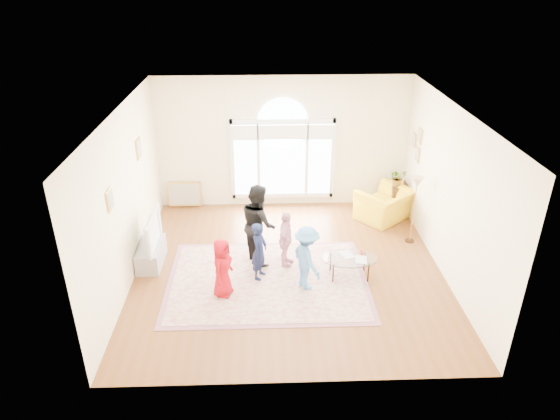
{
  "coord_description": "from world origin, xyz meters",
  "views": [
    {
      "loc": [
        -0.46,
        -8.35,
        5.47
      ],
      "look_at": [
        -0.16,
        0.3,
        1.16
      ],
      "focal_mm": 32.0,
      "sensor_mm": 36.0,
      "label": 1
    }
  ],
  "objects_px": {
    "television": "(148,231)",
    "coffee_table": "(350,259)",
    "area_rug": "(268,280)",
    "tv_console": "(151,254)",
    "armchair": "(385,205)"
  },
  "relations": [
    {
      "from": "area_rug",
      "to": "armchair",
      "type": "height_order",
      "value": "armchair"
    },
    {
      "from": "television",
      "to": "armchair",
      "type": "height_order",
      "value": "television"
    },
    {
      "from": "area_rug",
      "to": "coffee_table",
      "type": "bearing_deg",
      "value": 3.41
    },
    {
      "from": "area_rug",
      "to": "coffee_table",
      "type": "height_order",
      "value": "coffee_table"
    },
    {
      "from": "area_rug",
      "to": "television",
      "type": "distance_m",
      "value": 2.54
    },
    {
      "from": "tv_console",
      "to": "television",
      "type": "xyz_separation_m",
      "value": [
        0.01,
        0.0,
        0.54
      ]
    },
    {
      "from": "coffee_table",
      "to": "television",
      "type": "bearing_deg",
      "value": 170.98
    },
    {
      "from": "tv_console",
      "to": "armchair",
      "type": "xyz_separation_m",
      "value": [
        5.11,
        1.76,
        0.17
      ]
    },
    {
      "from": "tv_console",
      "to": "coffee_table",
      "type": "height_order",
      "value": "coffee_table"
    },
    {
      "from": "area_rug",
      "to": "television",
      "type": "relative_size",
      "value": 3.19
    },
    {
      "from": "tv_console",
      "to": "television",
      "type": "distance_m",
      "value": 0.54
    },
    {
      "from": "tv_console",
      "to": "coffee_table",
      "type": "xyz_separation_m",
      "value": [
        3.9,
        -0.61,
        0.19
      ]
    },
    {
      "from": "television",
      "to": "coffee_table",
      "type": "xyz_separation_m",
      "value": [
        3.9,
        -0.61,
        -0.35
      ]
    },
    {
      "from": "armchair",
      "to": "area_rug",
      "type": "bearing_deg",
      "value": 1.63
    },
    {
      "from": "tv_console",
      "to": "armchair",
      "type": "relative_size",
      "value": 0.86
    }
  ]
}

